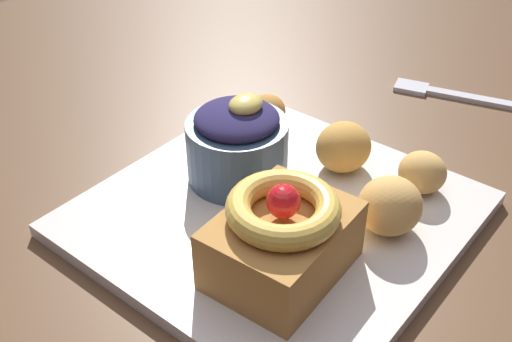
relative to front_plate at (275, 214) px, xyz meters
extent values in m
cube|color=brown|center=(-0.07, 0.11, -0.03)|extent=(1.52, 1.00, 0.04)
cylinder|color=brown|center=(0.60, 0.52, -0.39)|extent=(0.07, 0.07, 0.69)
cube|color=silver|center=(0.00, 0.00, 0.00)|extent=(0.27, 0.27, 0.01)
cube|color=#B77F3D|center=(-0.05, -0.05, 0.03)|extent=(0.10, 0.08, 0.05)
torus|color=#E5BC4C|center=(-0.05, -0.05, 0.06)|extent=(0.08, 0.08, 0.02)
sphere|color=red|center=(-0.05, -0.05, 0.07)|extent=(0.02, 0.02, 0.02)
cylinder|color=#3D5675|center=(0.01, 0.05, 0.03)|extent=(0.09, 0.09, 0.05)
ellipsoid|color=#28234C|center=(0.01, 0.05, 0.06)|extent=(0.07, 0.07, 0.02)
ellipsoid|color=#EAD666|center=(0.02, 0.05, 0.08)|extent=(0.03, 0.03, 0.01)
ellipsoid|color=tan|center=(0.10, -0.08, 0.02)|extent=(0.04, 0.04, 0.03)
ellipsoid|color=gold|center=(0.08, -0.01, 0.03)|extent=(0.05, 0.05, 0.04)
ellipsoid|color=#BC7F38|center=(0.09, 0.08, 0.02)|extent=(0.04, 0.04, 0.03)
ellipsoid|color=tan|center=(0.03, -0.08, 0.03)|extent=(0.05, 0.05, 0.04)
cube|color=silver|center=(0.29, -0.04, 0.00)|extent=(0.04, 0.09, 0.00)
cube|color=silver|center=(0.27, 0.02, 0.00)|extent=(0.03, 0.04, 0.00)
camera|label=1|loc=(-0.31, -0.23, 0.32)|focal=43.72mm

